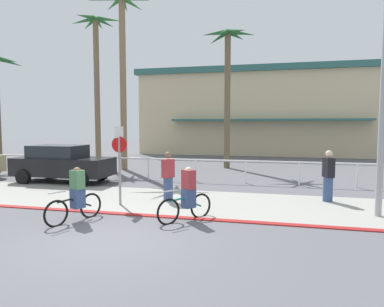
{
  "coord_description": "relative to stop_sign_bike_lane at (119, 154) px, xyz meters",
  "views": [
    {
      "loc": [
        3.64,
        -7.04,
        2.62
      ],
      "look_at": [
        0.45,
        6.0,
        1.5
      ],
      "focal_mm": 32.61,
      "sensor_mm": 36.0,
      "label": 1
    }
  ],
  "objects": [
    {
      "name": "ground_plane",
      "position": [
        1.29,
        6.73,
        -1.68
      ],
      "size": [
        80.0,
        80.0,
        0.0
      ],
      "primitive_type": "plane",
      "color": "#5B5B60"
    },
    {
      "name": "sidewalk_strip",
      "position": [
        1.29,
        0.93,
        -1.67
      ],
      "size": [
        44.0,
        4.0,
        0.02
      ],
      "primitive_type": "cube",
      "color": "#9E9E93",
      "rests_on": "ground"
    },
    {
      "name": "curb_paint",
      "position": [
        1.29,
        -1.07,
        -1.66
      ],
      "size": [
        44.0,
        0.24,
        0.03
      ],
      "primitive_type": "cube",
      "color": "maroon",
      "rests_on": "ground"
    },
    {
      "name": "building_backdrop",
      "position": [
        4.15,
        23.05,
        2.07
      ],
      "size": [
        22.93,
        10.06,
        7.46
      ],
      "color": "beige",
      "rests_on": "ground"
    },
    {
      "name": "rail_fence",
      "position": [
        1.29,
        5.23,
        -0.84
      ],
      "size": [
        23.08,
        0.08,
        1.04
      ],
      "color": "white",
      "rests_on": "ground"
    },
    {
      "name": "stop_sign_bike_lane",
      "position": [
        0.0,
        0.0,
        0.0
      ],
      "size": [
        0.52,
        0.56,
        2.56
      ],
      "color": "gray",
      "rests_on": "ground"
    },
    {
      "name": "palm_tree_1",
      "position": [
        -6.54,
        10.53,
        5.2
      ],
      "size": [
        3.34,
        3.41,
        9.59
      ],
      "color": "#756047",
      "rests_on": "ground"
    },
    {
      "name": "palm_tree_2",
      "position": [
        -3.73,
        8.34,
        5.44
      ],
      "size": [
        3.48,
        3.51,
        9.9
      ],
      "color": "#846B4C",
      "rests_on": "ground"
    },
    {
      "name": "palm_tree_3",
      "position": [
        2.03,
        10.5,
        4.32
      ],
      "size": [
        3.14,
        2.85,
        8.22
      ],
      "color": "brown",
      "rests_on": "ground"
    },
    {
      "name": "car_black_1",
      "position": [
        -4.52,
        3.54,
        -0.81
      ],
      "size": [
        4.4,
        2.02,
        1.69
      ],
      "color": "black",
      "rests_on": "ground"
    },
    {
      "name": "cyclist_teal_0",
      "position": [
        2.58,
        -1.24,
        -0.98
      ],
      "size": [
        1.18,
        1.46,
        1.5
      ],
      "color": "black",
      "rests_on": "ground"
    },
    {
      "name": "cyclist_black_1",
      "position": [
        -0.34,
        -2.01,
        -0.98
      ],
      "size": [
        0.73,
        1.71,
        1.5
      ],
      "color": "black",
      "rests_on": "ground"
    },
    {
      "name": "pedestrian_0",
      "position": [
        6.64,
        2.11,
        -0.86
      ],
      "size": [
        0.41,
        0.46,
        1.76
      ],
      "color": "#384C7A",
      "rests_on": "ground"
    },
    {
      "name": "pedestrian_1",
      "position": [
        1.34,
        0.95,
        -0.89
      ],
      "size": [
        0.43,
        0.47,
        1.69
      ],
      "color": "#384C7A",
      "rests_on": "ground"
    }
  ]
}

